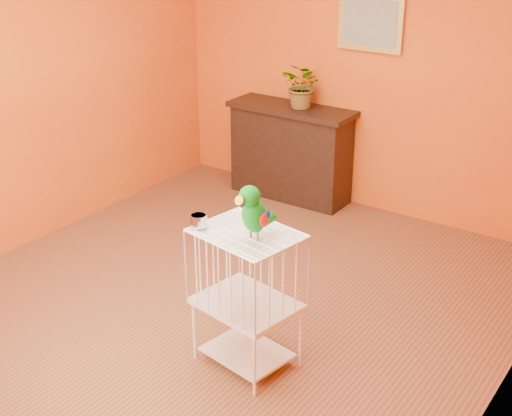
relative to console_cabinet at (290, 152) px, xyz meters
The scene contains 8 objects.
ground 2.19m from the console_cabinet, 71.45° to the right, with size 4.50×4.50×0.00m, color brown.
room_shell 2.42m from the console_cabinet, 71.45° to the right, with size 4.50×4.50×4.50m.
console_cabinet is the anchor object (origin of this frame).
potted_plant 0.64m from the console_cabinet, 14.50° to the left, with size 0.39×0.43×0.34m, color #26722D.
framed_picture 1.47m from the console_cabinet, 15.33° to the left, with size 0.62×0.04×0.50m.
birdcage 2.81m from the console_cabinet, 63.60° to the right, with size 0.67×0.56×0.93m.
feed_cup 2.84m from the console_cabinet, 69.73° to the right, with size 0.11×0.11×0.07m, color silver.
parrot 2.97m from the console_cabinet, 62.46° to the right, with size 0.18×0.32×0.35m.
Camera 1 is at (2.79, -3.61, 2.78)m, focal length 50.00 mm.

